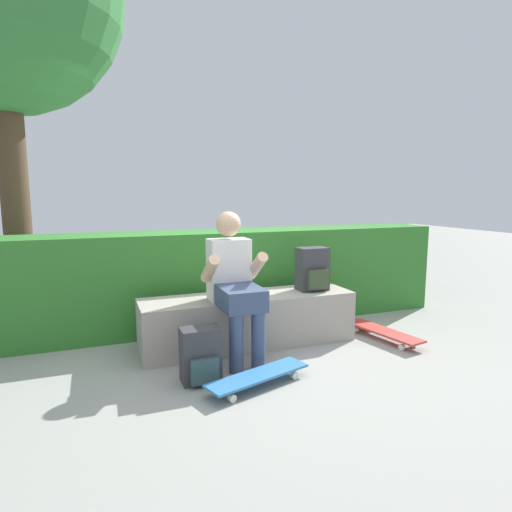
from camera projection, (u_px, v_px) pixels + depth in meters
ground_plane at (264, 359)px, 3.53m from camera, size 24.00×24.00×0.00m
bench_main at (249, 320)px, 3.83m from camera, size 1.91×0.50×0.45m
person_skater at (234, 280)px, 3.49m from camera, size 0.49×0.62×1.20m
skateboard_near_person at (258, 376)px, 3.02m from camera, size 0.82×0.43×0.09m
skateboard_beside_bench at (383, 332)px, 3.98m from camera, size 0.34×0.82×0.09m
backpack_on_bench at (313, 270)px, 3.98m from camera, size 0.28×0.23×0.40m
backpack_on_ground at (201, 356)px, 3.08m from camera, size 0.28×0.23×0.40m
hedge_row at (215, 278)px, 4.41m from camera, size 4.99×0.58×0.97m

